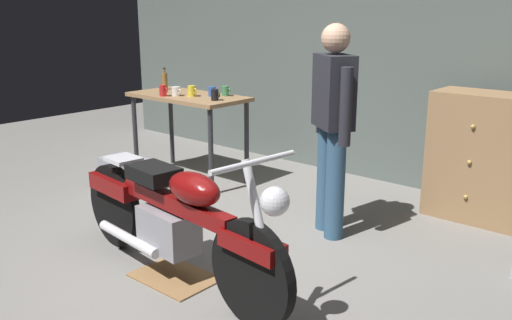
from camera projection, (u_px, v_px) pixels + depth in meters
name	position (u px, v px, depth m)	size (l,w,h in m)	color
ground_plane	(190.00, 268.00, 3.94)	(12.00, 12.00, 0.00)	gray
back_wall	(392.00, 31.00, 5.57)	(8.00, 0.12, 3.10)	#56605B
workbench	(188.00, 105.00, 5.85)	(1.30, 0.64, 0.90)	#99724C
motorcycle	(173.00, 217.00, 3.66)	(2.18, 0.60, 1.00)	black
person_standing	(333.00, 122.00, 4.32)	(0.48, 0.40, 1.67)	#335675
wooden_dresser	(479.00, 157.00, 4.75)	(0.80, 0.47, 1.10)	#99724C
drip_tray	(175.00, 277.00, 3.80)	(0.56, 0.40, 0.01)	olive
storage_bin	(124.00, 175.00, 5.56)	(0.44, 0.32, 0.34)	gray
mug_white_ceramic	(176.00, 91.00, 5.74)	(0.12, 0.09, 0.09)	white
mug_yellow_tall	(192.00, 91.00, 5.70)	(0.12, 0.08, 0.11)	yellow
mug_green_speckled	(226.00, 91.00, 5.74)	(0.11, 0.08, 0.10)	#3D7F4C
mug_black_matte	(215.00, 95.00, 5.45)	(0.11, 0.07, 0.11)	black
mug_red_diner	(163.00, 91.00, 5.72)	(0.11, 0.07, 0.11)	red
mug_blue_enamel	(212.00, 92.00, 5.71)	(0.11, 0.08, 0.10)	#2D51AD
bottle	(165.00, 81.00, 6.17)	(0.06, 0.06, 0.24)	olive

